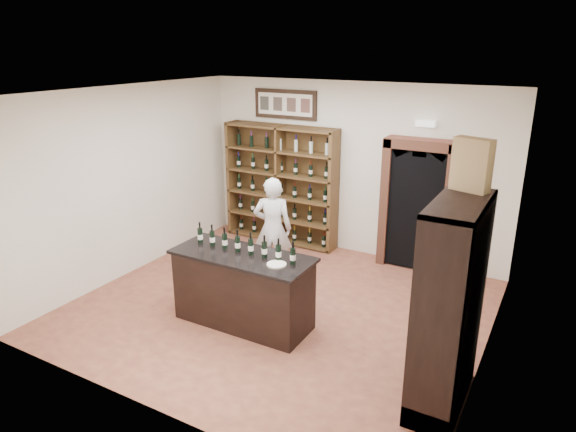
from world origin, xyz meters
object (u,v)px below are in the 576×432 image
(wine_shelf, at_px, (282,184))
(counter_bottle_0, at_px, (200,236))
(side_cabinet, at_px, (449,338))
(shopkeeper, at_px, (273,229))
(tasting_counter, at_px, (243,290))
(wine_crate, at_px, (472,165))

(wine_shelf, distance_m, counter_bottle_0, 2.91)
(side_cabinet, bearing_deg, counter_bottle_0, 174.16)
(counter_bottle_0, height_order, side_cabinet, side_cabinet)
(wine_shelf, height_order, shopkeeper, wine_shelf)
(wine_shelf, bearing_deg, side_cabinet, -40.21)
(tasting_counter, bearing_deg, wine_crate, 2.14)
(tasting_counter, xyz_separation_m, shopkeeper, (-0.40, 1.43, 0.33))
(tasting_counter, height_order, side_cabinet, side_cabinet)
(tasting_counter, bearing_deg, counter_bottle_0, 175.85)
(wine_shelf, xyz_separation_m, wine_crate, (3.78, -2.83, 1.36))
(counter_bottle_0, distance_m, shopkeeper, 1.44)
(side_cabinet, distance_m, shopkeeper, 3.57)
(tasting_counter, relative_size, side_cabinet, 0.85)
(tasting_counter, distance_m, shopkeeper, 1.52)
(wine_crate, bearing_deg, counter_bottle_0, -162.44)
(counter_bottle_0, relative_size, shopkeeper, 0.18)
(wine_shelf, height_order, counter_bottle_0, wine_shelf)
(counter_bottle_0, height_order, shopkeeper, shopkeeper)
(tasting_counter, distance_m, counter_bottle_0, 0.95)
(side_cabinet, relative_size, wine_crate, 4.18)
(counter_bottle_0, xyz_separation_m, side_cabinet, (3.44, -0.35, -0.35))
(wine_shelf, bearing_deg, tasting_counter, -69.44)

